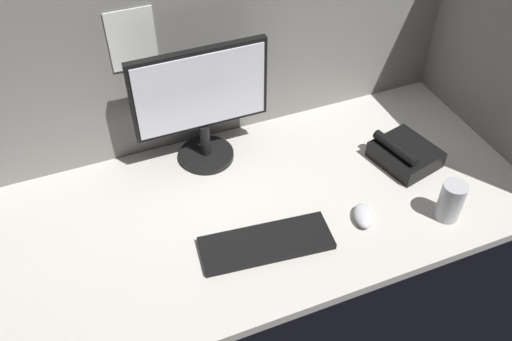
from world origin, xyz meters
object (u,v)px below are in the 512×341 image
Objects in this scene: desk_phone at (404,154)px; mug_steel at (451,201)px; keyboard at (266,243)px; mouse at (364,216)px; monitor at (201,101)px.

mug_steel is at bearing -93.32° from desk_phone.
keyboard is at bearing 169.89° from mug_steel.
mouse is at bearing -145.16° from desk_phone.
mug_steel is (53.64, -9.56, 5.36)cm from keyboard.
monitor is 47.52cm from keyboard.
keyboard is 3.85× the size of mouse.
monitor reaches higher than mug_steel.
mouse reaches higher than keyboard.
monitor reaches higher than desk_phone.
desk_phone is at bearing -24.26° from monitor.
monitor is 59.32cm from mouse.
monitor is 67.52cm from desk_phone.
mug_steel reaches higher than desk_phone.
mug_steel is 0.57× the size of desk_phone.
desk_phone is (59.08, -26.62, -18.97)cm from monitor.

